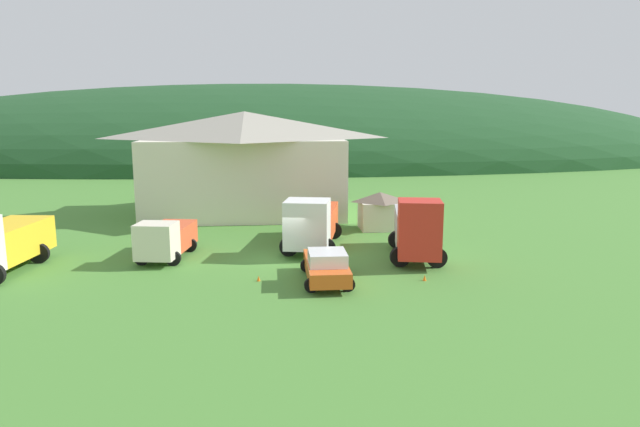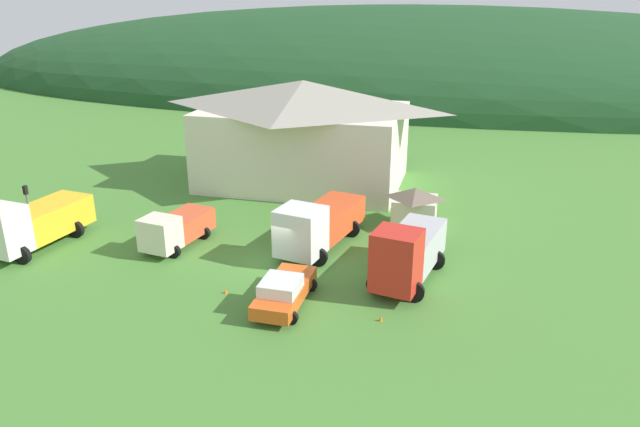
{
  "view_description": "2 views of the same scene",
  "coord_description": "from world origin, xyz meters",
  "px_view_note": "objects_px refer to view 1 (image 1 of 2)",
  "views": [
    {
      "loc": [
        -0.63,
        -30.98,
        8.27
      ],
      "look_at": [
        2.18,
        0.26,
        2.6
      ],
      "focal_mm": 31.69,
      "sensor_mm": 36.0,
      "label": 1
    },
    {
      "loc": [
        10.28,
        -28.66,
        14.57
      ],
      "look_at": [
        1.94,
        3.24,
        2.12
      ],
      "focal_mm": 32.8,
      "sensor_mm": 36.0,
      "label": 2
    }
  ],
  "objects_px": {
    "traffic_cone_mid_row": "(259,281)",
    "light_truck_cream": "(165,238)",
    "crane_truck_red": "(417,228)",
    "heavy_rig_white": "(312,222)",
    "traffic_cone_near_pickup": "(425,281)",
    "play_shed_cream": "(380,210)",
    "depot_building": "(245,161)",
    "service_pickup_orange": "(326,266)"
  },
  "relations": [
    {
      "from": "play_shed_cream",
      "to": "traffic_cone_mid_row",
      "type": "height_order",
      "value": "play_shed_cream"
    },
    {
      "from": "service_pickup_orange",
      "to": "traffic_cone_mid_row",
      "type": "height_order",
      "value": "service_pickup_orange"
    },
    {
      "from": "crane_truck_red",
      "to": "traffic_cone_near_pickup",
      "type": "relative_size",
      "value": 12.07
    },
    {
      "from": "play_shed_cream",
      "to": "heavy_rig_white",
      "type": "distance_m",
      "value": 7.4
    },
    {
      "from": "depot_building",
      "to": "traffic_cone_near_pickup",
      "type": "distance_m",
      "value": 22.5
    },
    {
      "from": "light_truck_cream",
      "to": "service_pickup_orange",
      "type": "distance_m",
      "value": 10.13
    },
    {
      "from": "play_shed_cream",
      "to": "depot_building",
      "type": "bearing_deg",
      "value": 143.11
    },
    {
      "from": "light_truck_cream",
      "to": "traffic_cone_near_pickup",
      "type": "height_order",
      "value": "light_truck_cream"
    },
    {
      "from": "crane_truck_red",
      "to": "traffic_cone_mid_row",
      "type": "distance_m",
      "value": 9.77
    },
    {
      "from": "traffic_cone_mid_row",
      "to": "play_shed_cream",
      "type": "bearing_deg",
      "value": 54.84
    },
    {
      "from": "depot_building",
      "to": "traffic_cone_mid_row",
      "type": "height_order",
      "value": "depot_building"
    },
    {
      "from": "depot_building",
      "to": "traffic_cone_near_pickup",
      "type": "height_order",
      "value": "depot_building"
    },
    {
      "from": "play_shed_cream",
      "to": "light_truck_cream",
      "type": "xyz_separation_m",
      "value": [
        -13.73,
        -7.14,
        -0.17
      ]
    },
    {
      "from": "depot_building",
      "to": "service_pickup_orange",
      "type": "bearing_deg",
      "value": -76.7
    },
    {
      "from": "depot_building",
      "to": "play_shed_cream",
      "type": "bearing_deg",
      "value": -36.89
    },
    {
      "from": "crane_truck_red",
      "to": "heavy_rig_white",
      "type": "bearing_deg",
      "value": -107.6
    },
    {
      "from": "play_shed_cream",
      "to": "light_truck_cream",
      "type": "height_order",
      "value": "play_shed_cream"
    },
    {
      "from": "depot_building",
      "to": "traffic_cone_mid_row",
      "type": "relative_size",
      "value": 30.95
    },
    {
      "from": "light_truck_cream",
      "to": "traffic_cone_near_pickup",
      "type": "xyz_separation_m",
      "value": [
        13.53,
        -5.48,
        -1.2
      ]
    },
    {
      "from": "traffic_cone_mid_row",
      "to": "heavy_rig_white",
      "type": "bearing_deg",
      "value": 64.76
    },
    {
      "from": "service_pickup_orange",
      "to": "traffic_cone_near_pickup",
      "type": "height_order",
      "value": "service_pickup_orange"
    },
    {
      "from": "light_truck_cream",
      "to": "crane_truck_red",
      "type": "height_order",
      "value": "crane_truck_red"
    },
    {
      "from": "play_shed_cream",
      "to": "heavy_rig_white",
      "type": "bearing_deg",
      "value": -135.11
    },
    {
      "from": "crane_truck_red",
      "to": "traffic_cone_near_pickup",
      "type": "bearing_deg",
      "value": 1.82
    },
    {
      "from": "light_truck_cream",
      "to": "heavy_rig_white",
      "type": "relative_size",
      "value": 0.66
    },
    {
      "from": "depot_building",
      "to": "play_shed_cream",
      "type": "height_order",
      "value": "depot_building"
    },
    {
      "from": "crane_truck_red",
      "to": "traffic_cone_mid_row",
      "type": "relative_size",
      "value": 13.18
    },
    {
      "from": "heavy_rig_white",
      "to": "depot_building",
      "type": "bearing_deg",
      "value": -148.76
    },
    {
      "from": "play_shed_cream",
      "to": "traffic_cone_near_pickup",
      "type": "height_order",
      "value": "play_shed_cream"
    },
    {
      "from": "play_shed_cream",
      "to": "light_truck_cream",
      "type": "relative_size",
      "value": 0.56
    },
    {
      "from": "depot_building",
      "to": "heavy_rig_white",
      "type": "relative_size",
      "value": 2.03
    },
    {
      "from": "heavy_rig_white",
      "to": "service_pickup_orange",
      "type": "distance_m",
      "value": 7.21
    },
    {
      "from": "crane_truck_red",
      "to": "depot_building",
      "type": "bearing_deg",
      "value": -136.11
    },
    {
      "from": "play_shed_cream",
      "to": "crane_truck_red",
      "type": "relative_size",
      "value": 0.43
    },
    {
      "from": "light_truck_cream",
      "to": "traffic_cone_mid_row",
      "type": "height_order",
      "value": "light_truck_cream"
    },
    {
      "from": "traffic_cone_mid_row",
      "to": "light_truck_cream",
      "type": "bearing_deg",
      "value": 137.87
    },
    {
      "from": "service_pickup_orange",
      "to": "traffic_cone_mid_row",
      "type": "distance_m",
      "value": 3.46
    },
    {
      "from": "heavy_rig_white",
      "to": "traffic_cone_near_pickup",
      "type": "height_order",
      "value": "heavy_rig_white"
    },
    {
      "from": "crane_truck_red",
      "to": "traffic_cone_near_pickup",
      "type": "height_order",
      "value": "crane_truck_red"
    },
    {
      "from": "play_shed_cream",
      "to": "traffic_cone_mid_row",
      "type": "xyz_separation_m",
      "value": [
        -8.41,
        -11.94,
        -1.37
      ]
    },
    {
      "from": "heavy_rig_white",
      "to": "crane_truck_red",
      "type": "distance_m",
      "value": 6.5
    },
    {
      "from": "light_truck_cream",
      "to": "heavy_rig_white",
      "type": "xyz_separation_m",
      "value": [
        8.48,
        1.91,
        0.41
      ]
    }
  ]
}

